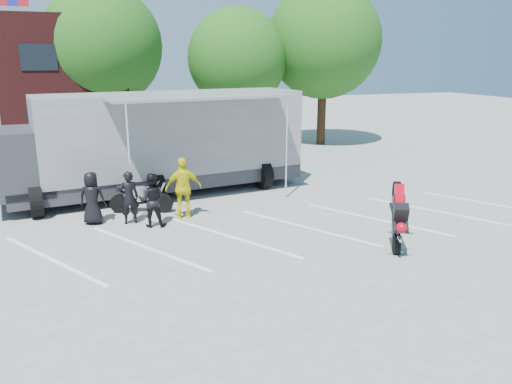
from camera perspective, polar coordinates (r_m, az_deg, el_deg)
ground at (r=13.40m, az=-2.36°, el=-6.64°), size 100.00×100.00×0.00m
parking_bay_lines at (r=14.29m, az=-3.60°, el=-5.22°), size 18.09×13.33×0.01m
tree_left at (r=27.93m, az=-17.15°, el=15.66°), size 6.12×6.12×8.64m
tree_mid at (r=28.26m, az=-2.13°, el=15.01°), size 5.44×5.44×7.68m
tree_right at (r=29.76m, az=7.77°, el=16.69°), size 6.46×6.46×9.12m
transporter_truck at (r=19.31m, az=-10.59°, el=-0.08°), size 12.35×7.04×3.74m
parked_motorcycle at (r=16.98m, az=-12.88°, el=-2.30°), size 2.23×1.35×1.11m
stunt_bike_rider at (r=14.27m, az=15.41°, el=-5.81°), size 1.50×1.85×1.98m
spectator_leather_a at (r=16.04m, az=-18.22°, el=-0.66°), size 0.93×0.77×1.64m
spectator_leather_b at (r=15.74m, az=-14.32°, el=-0.62°), size 0.61×0.41×1.65m
spectator_leather_c at (r=15.31m, az=-11.82°, el=-0.90°), size 0.95×0.83×1.65m
spectator_hivis at (r=15.94m, az=-8.28°, el=0.46°), size 1.18×0.56×1.96m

